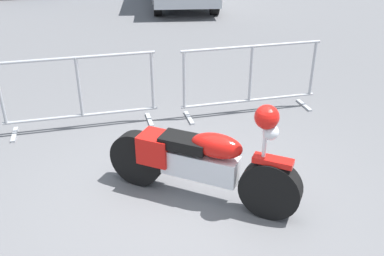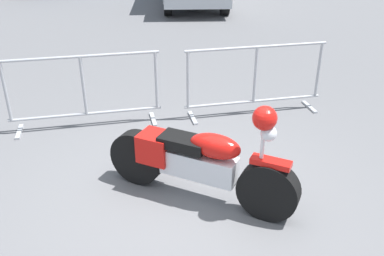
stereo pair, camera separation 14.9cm
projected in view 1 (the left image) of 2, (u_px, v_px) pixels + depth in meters
ground_plane at (188, 204)px, 4.56m from camera, size 120.00×120.00×0.00m
motorcycle at (200, 161)px, 4.47m from camera, size 1.84×1.40×1.21m
crowd_barrier_near at (80, 92)px, 5.92m from camera, size 2.14×0.50×1.07m
crowd_barrier_far at (250, 79)px, 6.39m from camera, size 2.14×0.50×1.07m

